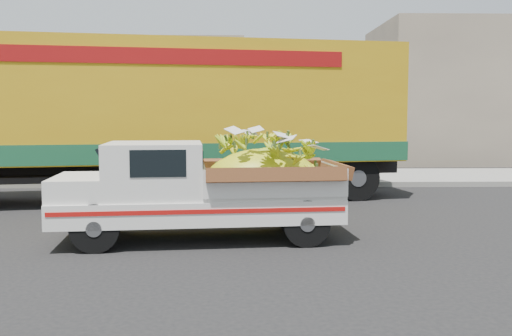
{
  "coord_description": "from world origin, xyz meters",
  "views": [
    {
      "loc": [
        0.88,
        -9.63,
        2.06
      ],
      "look_at": [
        1.14,
        0.44,
        1.13
      ],
      "focal_mm": 40.0,
      "sensor_mm": 36.0,
      "label": 1
    }
  ],
  "objects": [
    {
      "name": "ground",
      "position": [
        0.0,
        0.0,
        0.0
      ],
      "size": [
        100.0,
        100.0,
        0.0
      ],
      "primitive_type": "plane",
      "color": "black",
      "rests_on": "ground"
    },
    {
      "name": "semi_trailer",
      "position": [
        -1.11,
        4.22,
        2.12
      ],
      "size": [
        12.08,
        4.48,
        3.8
      ],
      "rotation": [
        0.0,
        0.0,
        0.17
      ],
      "color": "black",
      "rests_on": "ground"
    },
    {
      "name": "building_left",
      "position": [
        -8.0,
        14.67,
        2.5
      ],
      "size": [
        18.0,
        6.0,
        5.0
      ],
      "primitive_type": "cube",
      "color": "gray",
      "rests_on": "ground"
    },
    {
      "name": "curb",
      "position": [
        0.0,
        6.67,
        0.07
      ],
      "size": [
        60.0,
        0.25,
        0.15
      ],
      "primitive_type": "cube",
      "color": "gray",
      "rests_on": "ground"
    },
    {
      "name": "pickup_truck",
      "position": [
        0.54,
        -0.24,
        0.87
      ],
      "size": [
        4.76,
        2.12,
        1.62
      ],
      "rotation": [
        0.0,
        0.0,
        0.09
      ],
      "color": "black",
      "rests_on": "ground"
    },
    {
      "name": "sidewalk",
      "position": [
        0.0,
        8.77,
        0.07
      ],
      "size": [
        60.0,
        4.0,
        0.14
      ],
      "primitive_type": "cube",
      "color": "gray",
      "rests_on": "ground"
    }
  ]
}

